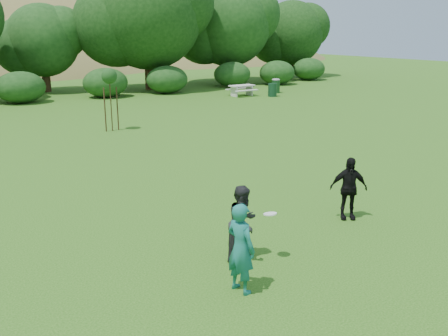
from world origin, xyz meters
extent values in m
plane|color=#19470C|center=(0.00, 0.00, 0.00)|extent=(120.00, 120.00, 0.00)
imported|color=#16655D|center=(-2.15, -0.72, 0.84)|extent=(0.50, 0.67, 1.67)
imported|color=black|center=(-1.35, 0.30, 0.79)|extent=(0.92, 0.82, 1.58)
imported|color=black|center=(2.13, 0.69, 0.79)|extent=(0.98, 0.82, 1.57)
cylinder|color=#143823|center=(15.20, 19.57, 0.45)|extent=(0.60, 0.60, 0.90)
cylinder|color=white|center=(-0.94, -0.04, 1.01)|extent=(0.27, 0.27, 0.07)
cylinder|color=#3A2616|center=(1.47, 14.41, 1.25)|extent=(0.05, 0.05, 2.50)
sphere|color=#1C4318|center=(1.47, 14.41, 2.50)|extent=(0.70, 0.70, 0.70)
cylinder|color=#3A2616|center=(1.17, 14.41, 1.00)|extent=(0.06, 0.06, 2.00)
cylinder|color=#392616|center=(1.77, 14.41, 1.00)|extent=(0.06, 0.06, 2.00)
cube|color=beige|center=(13.61, 20.97, 0.72)|extent=(1.80, 0.75, 0.08)
cube|color=beige|center=(12.96, 20.97, 0.34)|extent=(0.10, 0.70, 0.68)
cube|color=#B0AEA4|center=(14.26, 20.97, 0.34)|extent=(0.10, 0.70, 0.68)
cube|color=beige|center=(13.61, 20.37, 0.44)|extent=(1.80, 0.28, 0.06)
cube|color=#BBB9AD|center=(13.61, 21.57, 0.44)|extent=(1.80, 0.28, 0.06)
cylinder|color=#153C1D|center=(16.68, 20.99, 0.45)|extent=(0.60, 0.60, 0.90)
ellipsoid|color=gray|center=(16.68, 20.99, 0.95)|extent=(0.60, 0.60, 0.20)
ellipsoid|color=olive|center=(20.00, 72.00, -14.30)|extent=(100.00, 64.00, 52.00)
ellipsoid|color=olive|center=(30.00, 60.00, -6.60)|extent=(60.00, 44.00, 24.00)
cylinder|color=#3A2616|center=(3.00, 31.00, 1.14)|extent=(0.60, 0.60, 2.27)
sphere|color=#194214|center=(3.00, 31.00, 3.71)|extent=(5.22, 5.22, 5.22)
cylinder|color=#3A2616|center=(10.00, 28.00, 1.66)|extent=(0.76, 0.76, 3.32)
sphere|color=#194214|center=(10.00, 28.00, 5.56)|extent=(8.12, 8.12, 8.12)
cylinder|color=#3A2616|center=(18.00, 29.00, 1.49)|extent=(0.71, 0.71, 2.97)
sphere|color=#194214|center=(18.00, 29.00, 4.96)|extent=(7.19, 7.19, 7.19)
cylinder|color=#3A2616|center=(26.00, 30.00, 1.22)|extent=(0.62, 0.62, 2.45)
sphere|color=#194214|center=(26.00, 30.00, 4.11)|extent=(6.03, 6.03, 6.03)
camera|label=1|loc=(-6.91, -7.26, 4.58)|focal=40.00mm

